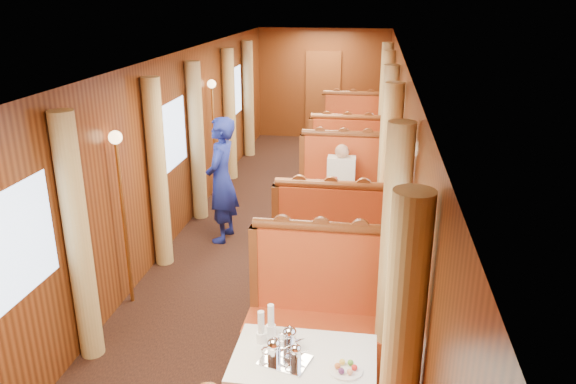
% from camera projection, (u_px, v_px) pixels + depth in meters
% --- Properties ---
extents(floor, '(3.00, 12.00, 0.01)m').
position_uv_depth(floor, '(281.00, 243.00, 7.72)').
color(floor, black).
rests_on(floor, ground).
extents(ceiling, '(3.00, 12.00, 0.01)m').
position_uv_depth(ceiling, '(280.00, 58.00, 6.87)').
color(ceiling, silver).
rests_on(ceiling, wall_left).
extents(wall_far, '(3.00, 0.01, 2.50)m').
position_uv_depth(wall_far, '(323.00, 84.00, 12.88)').
color(wall_far, brown).
rests_on(wall_far, floor).
extents(wall_left, '(0.01, 12.00, 2.50)m').
position_uv_depth(wall_left, '(170.00, 151.00, 7.51)').
color(wall_left, brown).
rests_on(wall_left, floor).
extents(wall_right, '(0.01, 12.00, 2.50)m').
position_uv_depth(wall_right, '(398.00, 161.00, 7.08)').
color(wall_right, brown).
rests_on(wall_right, floor).
extents(doorway_far, '(0.80, 0.04, 2.00)m').
position_uv_depth(doorway_far, '(323.00, 96.00, 12.94)').
color(doorway_far, brown).
rests_on(doorway_far, floor).
extents(banquette_near_aft, '(1.30, 0.55, 1.34)m').
position_uv_depth(banquette_near_aft, '(317.00, 320.00, 5.16)').
color(banquette_near_aft, '#A72112').
rests_on(banquette_near_aft, floor).
extents(table_mid, '(1.05, 0.72, 0.75)m').
position_uv_depth(table_mid, '(336.00, 221.00, 7.49)').
color(table_mid, white).
rests_on(table_mid, floor).
extents(banquette_mid_fwd, '(1.30, 0.55, 1.34)m').
position_uv_depth(banquette_mid_fwd, '(330.00, 251.00, 6.53)').
color(banquette_mid_fwd, '#A72112').
rests_on(banquette_mid_fwd, floor).
extents(banquette_mid_aft, '(1.30, 0.55, 1.34)m').
position_uv_depth(banquette_mid_aft, '(341.00, 192.00, 8.41)').
color(banquette_mid_aft, '#A72112').
rests_on(banquette_mid_aft, floor).
extents(table_far, '(1.05, 0.72, 0.75)m').
position_uv_depth(table_far, '(349.00, 151.00, 10.74)').
color(table_far, white).
rests_on(table_far, floor).
extents(banquette_far_fwd, '(1.30, 0.55, 1.34)m').
position_uv_depth(banquette_far_fwd, '(346.00, 164.00, 9.78)').
color(banquette_far_fwd, '#A72112').
rests_on(banquette_far_fwd, floor).
extents(banquette_far_aft, '(1.30, 0.55, 1.34)m').
position_uv_depth(banquette_far_aft, '(352.00, 136.00, 11.67)').
color(banquette_far_aft, '#A72112').
rests_on(banquette_far_aft, floor).
extents(tea_tray, '(0.40, 0.34, 0.01)m').
position_uv_depth(tea_tray, '(285.00, 360.00, 4.05)').
color(tea_tray, silver).
rests_on(tea_tray, table_near).
extents(teapot_left, '(0.20, 0.17, 0.14)m').
position_uv_depth(teapot_left, '(274.00, 352.00, 4.04)').
color(teapot_left, silver).
rests_on(teapot_left, tea_tray).
extents(teapot_right, '(0.17, 0.16, 0.12)m').
position_uv_depth(teapot_right, '(296.00, 356.00, 4.02)').
color(teapot_right, silver).
rests_on(teapot_right, tea_tray).
extents(teapot_back, '(0.20, 0.17, 0.14)m').
position_uv_depth(teapot_back, '(290.00, 341.00, 4.17)').
color(teapot_back, silver).
rests_on(teapot_back, tea_tray).
extents(fruit_plate, '(0.24, 0.24, 0.05)m').
position_uv_depth(fruit_plate, '(346.00, 369.00, 3.94)').
color(fruit_plate, white).
rests_on(fruit_plate, table_near).
extents(cup_inboard, '(0.08, 0.08, 0.26)m').
position_uv_depth(cup_inboard, '(261.00, 330.00, 4.24)').
color(cup_inboard, white).
rests_on(cup_inboard, table_near).
extents(cup_outboard, '(0.08, 0.08, 0.26)m').
position_uv_depth(cup_outboard, '(271.00, 323.00, 4.33)').
color(cup_outboard, white).
rests_on(cup_outboard, table_near).
extents(rose_vase_mid, '(0.06, 0.06, 0.36)m').
position_uv_depth(rose_vase_mid, '(335.00, 182.00, 7.30)').
color(rose_vase_mid, silver).
rests_on(rose_vase_mid, table_mid).
extents(rose_vase_far, '(0.06, 0.06, 0.36)m').
position_uv_depth(rose_vase_far, '(352.00, 123.00, 10.54)').
color(rose_vase_far, silver).
rests_on(rose_vase_far, table_far).
extents(window_left_near, '(0.01, 1.20, 0.90)m').
position_uv_depth(window_left_near, '(8.00, 250.00, 4.18)').
color(window_left_near, '#96ADCE').
rests_on(window_left_near, wall_left).
extents(curtain_left_near_b, '(0.22, 0.22, 2.35)m').
position_uv_depth(curtain_left_near_b, '(78.00, 241.00, 4.99)').
color(curtain_left_near_b, tan).
rests_on(curtain_left_near_b, floor).
extents(window_right_near, '(0.01, 1.20, 0.90)m').
position_uv_depth(window_right_near, '(414.00, 279.00, 3.76)').
color(window_right_near, '#96ADCE').
rests_on(window_right_near, wall_right).
extents(curtain_right_near_b, '(0.22, 0.22, 2.35)m').
position_uv_depth(curtain_right_near_b, '(393.00, 262.00, 4.60)').
color(curtain_right_near_b, tan).
rests_on(curtain_right_near_b, floor).
extents(window_left_mid, '(0.01, 1.20, 0.90)m').
position_uv_depth(window_left_mid, '(170.00, 137.00, 7.44)').
color(window_left_mid, '#96ADCE').
rests_on(window_left_mid, wall_left).
extents(curtain_left_mid_a, '(0.22, 0.22, 2.35)m').
position_uv_depth(curtain_left_mid_a, '(158.00, 175.00, 6.79)').
color(curtain_left_mid_a, tan).
rests_on(curtain_left_mid_a, floor).
extents(curtain_left_mid_b, '(0.22, 0.22, 2.35)m').
position_uv_depth(curtain_left_mid_b, '(197.00, 142.00, 8.24)').
color(curtain_left_mid_b, tan).
rests_on(curtain_left_mid_b, floor).
extents(window_right_mid, '(0.01, 1.20, 0.90)m').
position_uv_depth(window_right_mid, '(397.00, 145.00, 7.02)').
color(window_right_mid, '#96ADCE').
rests_on(window_right_mid, wall_right).
extents(curtain_right_mid_a, '(0.22, 0.22, 2.35)m').
position_uv_depth(curtain_right_mid_a, '(389.00, 186.00, 6.40)').
color(curtain_right_mid_a, tan).
rests_on(curtain_right_mid_a, floor).
extents(curtain_right_mid_b, '(0.22, 0.22, 2.35)m').
position_uv_depth(curtain_right_mid_b, '(387.00, 150.00, 7.85)').
color(curtain_right_mid_b, tan).
rests_on(curtain_right_mid_b, floor).
extents(window_left_far, '(0.01, 1.20, 0.90)m').
position_uv_depth(window_left_far, '(234.00, 92.00, 10.70)').
color(window_left_far, '#96ADCE').
rests_on(window_left_far, wall_left).
extents(curtain_left_far_a, '(0.22, 0.22, 2.35)m').
position_uv_depth(curtain_left_far_a, '(229.00, 115.00, 10.05)').
color(curtain_left_far_a, tan).
rests_on(curtain_left_far_a, floor).
extents(curtain_left_far_b, '(0.22, 0.22, 2.35)m').
position_uv_depth(curtain_left_far_b, '(248.00, 99.00, 11.50)').
color(curtain_left_far_b, tan).
rests_on(curtain_left_far_b, floor).
extents(window_right_far, '(0.01, 1.20, 0.90)m').
position_uv_depth(window_right_far, '(392.00, 96.00, 10.28)').
color(window_right_far, '#96ADCE').
rests_on(window_right_far, wall_right).
extents(curtain_right_far_a, '(0.22, 0.22, 2.35)m').
position_uv_depth(curtain_right_far_a, '(385.00, 120.00, 9.66)').
color(curtain_right_far_a, tan).
rests_on(curtain_right_far_a, floor).
extents(curtain_right_far_b, '(0.22, 0.22, 2.35)m').
position_uv_depth(curtain_right_far_b, '(384.00, 103.00, 11.11)').
color(curtain_right_far_b, tan).
rests_on(curtain_right_far_b, floor).
extents(sconce_left_fore, '(0.14, 0.14, 1.95)m').
position_uv_depth(sconce_left_fore, '(120.00, 184.00, 5.82)').
color(sconce_left_fore, '#BF8C3F').
rests_on(sconce_left_fore, floor).
extents(sconce_right_fore, '(0.14, 0.14, 1.95)m').
position_uv_depth(sconce_right_fore, '(394.00, 198.00, 5.42)').
color(sconce_right_fore, '#BF8C3F').
rests_on(sconce_right_fore, floor).
extents(sconce_left_aft, '(0.14, 0.14, 1.95)m').
position_uv_depth(sconce_left_aft, '(213.00, 115.00, 9.08)').
color(sconce_left_aft, '#BF8C3F').
rests_on(sconce_left_aft, floor).
extents(sconce_right_aft, '(0.14, 0.14, 1.95)m').
position_uv_depth(sconce_right_aft, '(388.00, 120.00, 8.68)').
color(sconce_right_aft, '#BF8C3F').
rests_on(sconce_right_aft, floor).
extents(steward, '(0.45, 0.65, 1.73)m').
position_uv_depth(steward, '(221.00, 180.00, 7.57)').
color(steward, navy).
rests_on(steward, floor).
extents(passenger, '(0.40, 0.44, 0.76)m').
position_uv_depth(passenger, '(341.00, 176.00, 8.12)').
color(passenger, beige).
rests_on(passenger, banquette_mid_aft).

